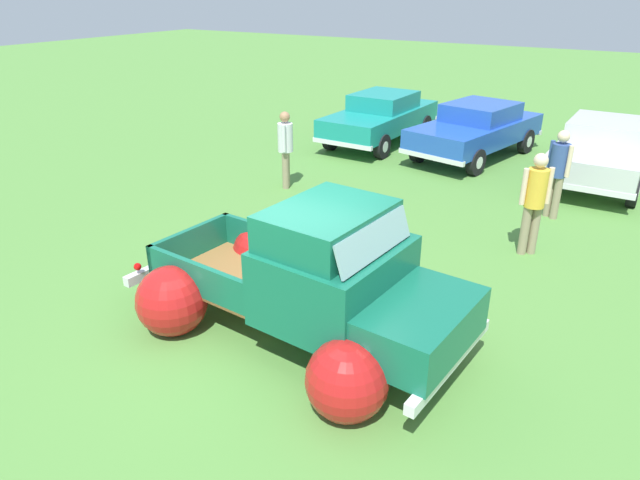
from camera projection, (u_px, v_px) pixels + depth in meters
The scene contains 8 objects.
ground_plane at pixel (294, 331), 7.70m from camera, with size 80.00×80.00×0.00m, color #548C3D.
vintage_pickup_truck at pixel (317, 290), 7.18m from camera, with size 4.76×3.06×1.96m.
show_car_0 at pixel (381, 116), 16.43m from camera, with size 1.92×4.43×1.43m.
show_car_1 at pixel (476, 128), 15.06m from camera, with size 2.69×4.59×1.43m.
show_car_2 at pixel (603, 149), 13.22m from camera, with size 1.98×4.49×1.43m.
spectator_0 at pixel (285, 145), 12.71m from camera, with size 0.45×0.52×1.74m.
spectator_1 at pixel (558, 169), 11.03m from camera, with size 0.50×0.47×1.77m.
spectator_2 at pixel (535, 198), 9.49m from camera, with size 0.48×0.48×1.79m.
Camera 1 is at (3.69, -5.36, 4.31)m, focal length 31.82 mm.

